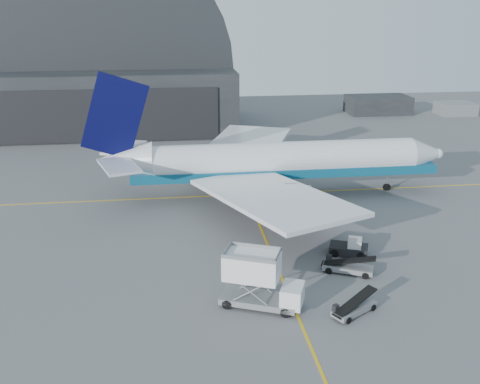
{
  "coord_description": "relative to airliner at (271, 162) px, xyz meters",
  "views": [
    {
      "loc": [
        -9.45,
        -46.22,
        23.85
      ],
      "look_at": [
        -2.41,
        8.4,
        4.5
      ],
      "focal_mm": 40.0,
      "sensor_mm": 36.0,
      "label": 1
    }
  ],
  "objects": [
    {
      "name": "belt_loader_a",
      "position": [
        1.6,
        -29.12,
        -4.12
      ],
      "size": [
        4.33,
        3.38,
        1.7
      ],
      "rotation": [
        0.0,
        0.0,
        0.54
      ],
      "color": "gray",
      "rests_on": "ground"
    },
    {
      "name": "ground",
      "position": [
        -3.0,
        -19.28,
        -4.64
      ],
      "size": [
        200.0,
        200.0,
        0.0
      ],
      "primitive_type": "plane",
      "color": "#565659",
      "rests_on": "ground"
    },
    {
      "name": "hangar",
      "position": [
        -25.0,
        45.66,
        4.9
      ],
      "size": [
        50.0,
        28.3,
        28.0
      ],
      "color": "black",
      "rests_on": "ground"
    },
    {
      "name": "distant_bldg_b",
      "position": [
        52.0,
        48.72,
        -4.64
      ],
      "size": [
        8.0,
        6.0,
        2.8
      ],
      "primitive_type": "cube",
      "color": "gray",
      "rests_on": "ground"
    },
    {
      "name": "belt_loader_b",
      "position": [
        3.32,
        -22.18,
        -4.06
      ],
      "size": [
        4.93,
        3.36,
        1.89
      ],
      "rotation": [
        0.0,
        0.0,
        -0.43
      ],
      "color": "gray",
      "rests_on": "ground"
    },
    {
      "name": "airliner",
      "position": [
        0.0,
        0.0,
        0.0
      ],
      "size": [
        47.26,
        45.83,
        16.59
      ],
      "color": "white",
      "rests_on": "ground"
    },
    {
      "name": "distant_bldg_a",
      "position": [
        35.0,
        52.72,
        -4.64
      ],
      "size": [
        14.0,
        8.0,
        4.0
      ],
      "primitive_type": "cube",
      "color": "black",
      "rests_on": "ground"
    },
    {
      "name": "catering_truck",
      "position": [
        -5.92,
        -26.93,
        -2.27
      ],
      "size": [
        7.26,
        4.92,
        4.69
      ],
      "rotation": [
        0.0,
        0.0,
        -0.39
      ],
      "color": "gray",
      "rests_on": "ground"
    },
    {
      "name": "traffic_cone",
      "position": [
        -5.57,
        -23.11,
        -4.38
      ],
      "size": [
        0.38,
        0.38,
        0.55
      ],
      "color": "#E73F07",
      "rests_on": "ground"
    },
    {
      "name": "pushback_tug",
      "position": [
        4.79,
        -18.43,
        -3.98
      ],
      "size": [
        4.28,
        3.36,
        1.75
      ],
      "rotation": [
        0.0,
        0.0,
        -0.38
      ],
      "color": "black",
      "rests_on": "ground"
    },
    {
      "name": "taxi_lines",
      "position": [
        -3.0,
        -6.62,
        -4.63
      ],
      "size": [
        80.0,
        42.12,
        0.02
      ],
      "color": "gold",
      "rests_on": "ground"
    }
  ]
}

